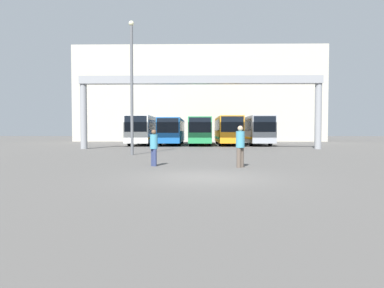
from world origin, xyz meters
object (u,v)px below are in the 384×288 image
(bus_slot_0, at_px, (143,129))
(bus_slot_1, at_px, (172,130))
(bus_slot_3, at_px, (228,129))
(pedestrian_mid_left, at_px, (154,147))
(pedestrian_near_center, at_px, (240,145))
(lamp_post, at_px, (132,83))
(bus_slot_4, at_px, (256,129))
(bus_slot_2, at_px, (200,130))

(bus_slot_0, relative_size, bus_slot_1, 0.81)
(bus_slot_3, xyz_separation_m, pedestrian_mid_left, (-5.57, -24.75, -0.97))
(bus_slot_0, relative_size, pedestrian_near_center, 5.40)
(pedestrian_mid_left, height_order, lamp_post, lamp_post)
(lamp_post, bearing_deg, bus_slot_4, 56.80)
(bus_slot_0, distance_m, bus_slot_1, 3.51)
(bus_slot_4, relative_size, pedestrian_near_center, 5.95)
(bus_slot_0, height_order, bus_slot_4, bus_slot_0)
(bus_slot_3, height_order, pedestrian_near_center, bus_slot_3)
(bus_slot_4, distance_m, lamp_post, 20.88)
(bus_slot_1, bearing_deg, pedestrian_near_center, -79.14)
(lamp_post, bearing_deg, bus_slot_1, 85.54)
(bus_slot_0, xyz_separation_m, pedestrian_mid_left, (4.35, -24.24, -1.00))
(bus_slot_1, relative_size, bus_slot_4, 1.12)
(pedestrian_mid_left, bearing_deg, bus_slot_0, 151.23)
(bus_slot_1, relative_size, pedestrian_near_center, 6.67)
(bus_slot_1, bearing_deg, bus_slot_3, -5.78)
(pedestrian_near_center, distance_m, lamp_post, 10.92)
(bus_slot_0, relative_size, bus_slot_2, 0.93)
(bus_slot_2, distance_m, bus_slot_3, 3.31)
(bus_slot_3, relative_size, lamp_post, 1.22)
(bus_slot_1, xyz_separation_m, bus_slot_2, (3.30, -0.82, 0.04))
(bus_slot_0, distance_m, bus_slot_4, 13.23)
(bus_slot_3, xyz_separation_m, bus_slot_4, (3.30, 0.00, 0.01))
(bus_slot_1, height_order, bus_slot_3, bus_slot_3)
(pedestrian_near_center, bearing_deg, bus_slot_2, 53.51)
(bus_slot_4, height_order, pedestrian_mid_left, bus_slot_4)
(pedestrian_mid_left, bearing_deg, pedestrian_near_center, 43.69)
(bus_slot_2, height_order, lamp_post, lamp_post)
(bus_slot_2, relative_size, pedestrian_near_center, 5.78)
(bus_slot_0, relative_size, pedestrian_mid_left, 5.96)
(bus_slot_0, height_order, bus_slot_3, bus_slot_0)
(bus_slot_4, bearing_deg, pedestrian_mid_left, -109.72)
(bus_slot_2, bearing_deg, bus_slot_1, 165.99)
(bus_slot_0, distance_m, lamp_post, 17.15)
(lamp_post, bearing_deg, bus_slot_0, 96.47)
(bus_slot_3, distance_m, pedestrian_mid_left, 25.38)
(bus_slot_3, bearing_deg, bus_slot_2, -177.30)
(bus_slot_4, relative_size, lamp_post, 1.23)
(bus_slot_0, xyz_separation_m, lamp_post, (1.90, -16.78, 2.99))
(bus_slot_0, xyz_separation_m, bus_slot_2, (6.61, 0.36, -0.10))
(bus_slot_1, distance_m, pedestrian_near_center, 26.41)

